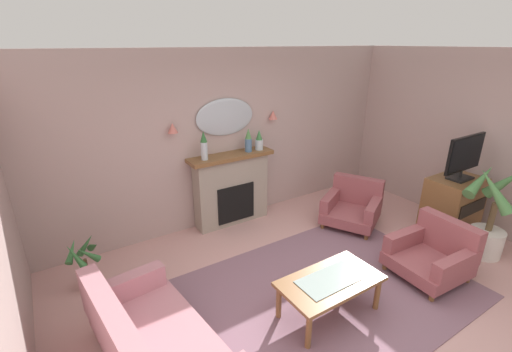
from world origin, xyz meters
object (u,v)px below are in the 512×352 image
(mantel_vase_left, at_px, (259,141))
(tv_flatscreen, at_px, (465,156))
(wall_sconce_left, at_px, (173,128))
(potted_plant_small_fern, at_px, (86,265))
(mantel_vase_right, at_px, (204,145))
(mantel_vase_centre, at_px, (248,141))
(potted_plant_corner_palm, at_px, (492,216))
(wall_sconce_right, at_px, (273,115))
(tv_cabinet, at_px, (452,206))
(fireplace, at_px, (232,189))
(armchair_in_corner, at_px, (433,253))
(coffee_table, at_px, (330,284))
(wall_mirror, at_px, (225,117))
(floral_couch, at_px, (150,344))
(armchair_beside_couch, at_px, (353,205))

(mantel_vase_left, distance_m, tv_flatscreen, 2.99)
(wall_sconce_left, xyz_separation_m, potted_plant_small_fern, (-1.41, -0.62, -1.34))
(mantel_vase_right, relative_size, potted_plant_small_fern, 0.63)
(mantel_vase_centre, bearing_deg, potted_plant_corner_palm, -50.98)
(mantel_vase_left, relative_size, wall_sconce_right, 2.31)
(wall_sconce_left, distance_m, potted_plant_corner_palm, 4.49)
(tv_cabinet, distance_m, potted_plant_small_fern, 5.13)
(mantel_vase_right, bearing_deg, wall_sconce_right, 5.27)
(fireplace, bearing_deg, armchair_in_corner, -60.77)
(mantel_vase_left, height_order, potted_plant_corner_palm, mantel_vase_left)
(mantel_vase_centre, distance_m, wall_sconce_right, 0.65)
(tv_cabinet, distance_m, potted_plant_corner_palm, 0.64)
(coffee_table, bearing_deg, wall_mirror, 86.78)
(coffee_table, relative_size, tv_flatscreen, 1.31)
(armchair_in_corner, bearing_deg, mantel_vase_right, 126.58)
(fireplace, height_order, mantel_vase_centre, mantel_vase_centre)
(wall_sconce_left, xyz_separation_m, potted_plant_corner_palm, (3.33, -2.81, -1.07))
(mantel_vase_right, distance_m, coffee_table, 2.58)
(floral_couch, distance_m, potted_plant_small_fern, 1.58)
(wall_sconce_left, relative_size, tv_cabinet, 0.16)
(wall_mirror, relative_size, armchair_in_corner, 1.11)
(mantel_vase_centre, relative_size, potted_plant_small_fern, 0.55)
(armchair_beside_couch, bearing_deg, armchair_in_corner, -96.88)
(floral_couch, bearing_deg, potted_plant_small_fern, 100.58)
(mantel_vase_right, xyz_separation_m, tv_cabinet, (3.08, -2.09, -0.93))
(wall_sconce_left, bearing_deg, armchair_beside_couch, -25.37)
(floral_couch, bearing_deg, tv_cabinet, -0.43)
(mantel_vase_right, height_order, potted_plant_small_fern, mantel_vase_right)
(armchair_beside_couch, bearing_deg, mantel_vase_left, 136.86)
(fireplace, bearing_deg, tv_flatscreen, -39.09)
(mantel_vase_right, distance_m, wall_sconce_left, 0.51)
(coffee_table, distance_m, floral_couch, 1.85)
(mantel_vase_right, relative_size, mantel_vase_left, 1.32)
(wall_mirror, xyz_separation_m, armchair_beside_couch, (1.62, -1.22, -1.40))
(wall_sconce_right, height_order, potted_plant_corner_palm, wall_sconce_right)
(armchair_beside_couch, relative_size, tv_flatscreen, 1.31)
(mantel_vase_centre, distance_m, mantel_vase_left, 0.20)
(armchair_beside_couch, relative_size, potted_plant_small_fern, 1.64)
(mantel_vase_centre, height_order, mantel_vase_left, mantel_vase_centre)
(wall_sconce_right, height_order, coffee_table, wall_sconce_right)
(mantel_vase_right, relative_size, wall_sconce_right, 3.04)
(fireplace, distance_m, mantel_vase_centre, 0.82)
(mantel_vase_left, bearing_deg, mantel_vase_right, 180.00)
(mantel_vase_right, relative_size, potted_plant_corner_palm, 0.32)
(mantel_vase_centre, height_order, armchair_beside_couch, mantel_vase_centre)
(potted_plant_corner_palm, bearing_deg, wall_sconce_right, 120.11)
(floral_couch, bearing_deg, mantel_vase_left, 39.73)
(potted_plant_small_fern, bearing_deg, mantel_vase_left, 10.31)
(tv_flatscreen, bearing_deg, floral_couch, 179.31)
(wall_sconce_left, xyz_separation_m, floral_couch, (-1.12, -2.17, -1.34))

